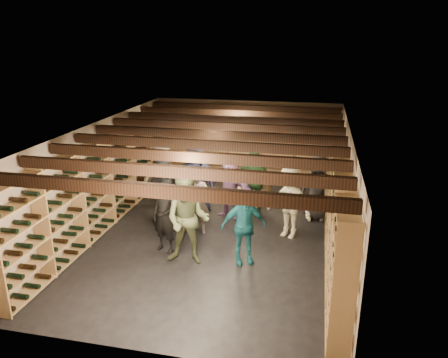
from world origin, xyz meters
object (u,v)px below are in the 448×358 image
object	(u,v)px
crate_loose	(284,200)
person_10	(253,182)
person_7	(198,202)
person_6	(196,180)
person_4	(243,227)
person_12	(317,188)
crate_stack_left	(260,187)
crate_stack_right	(246,198)
person_11	(230,187)
person_1	(164,216)
person_9	(162,176)
person_3	(290,202)
person_2	(188,220)
person_0	(163,189)

from	to	relation	value
crate_loose	person_10	world-z (taller)	person_10
person_7	person_6	bearing A→B (deg)	89.76
person_4	person_12	distance (m)	2.82
crate_stack_left	person_12	world-z (taller)	person_12
crate_stack_right	person_11	bearing A→B (deg)	-114.16
crate_stack_left	person_1	distance (m)	3.53
person_9	person_1	bearing A→B (deg)	-88.55
person_4	person_7	xyz separation A→B (m)	(-1.22, 1.12, -0.02)
crate_stack_right	person_3	bearing A→B (deg)	-51.54
crate_loose	person_7	world-z (taller)	person_7
crate_stack_right	person_12	xyz separation A→B (m)	(1.76, -0.36, 0.54)
person_11	person_4	bearing A→B (deg)	-47.97
crate_stack_right	person_10	size ratio (longest dim) A/B	0.35
person_6	person_7	bearing A→B (deg)	-81.06
person_7	person_9	bearing A→B (deg)	115.89
person_1	person_2	distance (m)	0.70
crate_stack_left	person_7	distance (m)	2.45
person_2	person_10	size ratio (longest dim) A/B	1.08
crate_loose	person_4	bearing A→B (deg)	-98.90
person_0	person_6	distance (m)	0.82
person_1	person_12	size ratio (longest dim) A/B	0.97
crate_stack_right	crate_stack_left	bearing A→B (deg)	57.33
crate_stack_left	person_1	world-z (taller)	person_1
crate_loose	person_12	xyz separation A→B (m)	(0.83, -0.82, 0.71)
person_9	person_11	xyz separation A→B (m)	(1.83, -0.30, -0.06)
person_2	person_6	bearing A→B (deg)	100.17
crate_stack_left	person_2	distance (m)	3.66
person_4	person_10	world-z (taller)	person_10
person_4	person_6	distance (m)	2.49
person_10	person_11	distance (m)	0.61
person_11	person_3	bearing A→B (deg)	-5.75
crate_stack_left	person_0	xyz separation A→B (m)	(-2.07, -1.74, 0.38)
crate_stack_right	person_9	size ratio (longest dim) A/B	0.36
crate_stack_left	person_6	xyz separation A→B (m)	(-1.38, -1.31, 0.51)
person_1	person_4	xyz separation A→B (m)	(1.64, -0.12, -0.02)
crate_stack_right	crate_loose	xyz separation A→B (m)	(0.93, 0.46, -0.17)
person_2	person_12	bearing A→B (deg)	46.70
crate_loose	person_7	xyz separation A→B (m)	(-1.74, -2.17, 0.65)
person_2	person_3	bearing A→B (deg)	38.53
crate_stack_right	person_4	xyz separation A→B (m)	(0.42, -2.83, 0.50)
person_0	person_6	size ratio (longest dim) A/B	0.86
person_2	person_6	xyz separation A→B (m)	(-0.46, 2.20, 0.04)
person_6	person_7	world-z (taller)	person_6
person_2	person_12	distance (m)	3.60
person_4	person_7	distance (m)	1.66
person_6	person_10	distance (m)	1.41
person_2	person_0	bearing A→B (deg)	121.39
crate_stack_left	person_12	size ratio (longest dim) A/B	0.54
crate_loose	person_6	size ratio (longest dim) A/B	0.27
person_1	person_3	distance (m)	2.71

